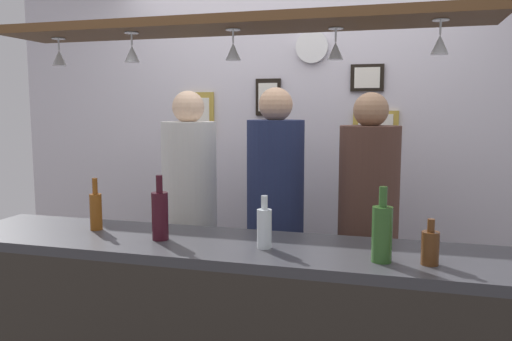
{
  "coord_description": "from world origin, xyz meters",
  "views": [
    {
      "loc": [
        0.72,
        -2.46,
        1.57
      ],
      "look_at": [
        0.0,
        0.1,
        1.25
      ],
      "focal_mm": 35.58,
      "sensor_mm": 36.0,
      "label": 1
    }
  ],
  "objects_px": {
    "bottle_soda_clear": "(264,227)",
    "picture_frame_caricature": "(197,115)",
    "person_left_white_patterned_shirt": "(190,198)",
    "bottle_beer_amber_tall": "(96,210)",
    "bottle_beer_brown_stubby": "(430,247)",
    "picture_frame_crest": "(268,97)",
    "person_middle_navy_shirt": "(275,201)",
    "person_right_brown_shirt": "(368,210)",
    "picture_frame_upper_small": "(367,78)",
    "picture_frame_lower_pair": "(376,124)",
    "bottle_champagne_green": "(382,232)",
    "wall_clock": "(312,47)",
    "bottle_wine_dark_red": "(160,214)"
  },
  "relations": [
    {
      "from": "picture_frame_upper_small",
      "to": "picture_frame_lower_pair",
      "type": "distance_m",
      "value": 0.32
    },
    {
      "from": "bottle_beer_amber_tall",
      "to": "wall_clock",
      "type": "relative_size",
      "value": 1.18
    },
    {
      "from": "bottle_beer_brown_stubby",
      "to": "bottle_champagne_green",
      "type": "bearing_deg",
      "value": -176.26
    },
    {
      "from": "bottle_beer_amber_tall",
      "to": "picture_frame_caricature",
      "type": "height_order",
      "value": "picture_frame_caricature"
    },
    {
      "from": "picture_frame_caricature",
      "to": "picture_frame_lower_pair",
      "type": "relative_size",
      "value": 1.13
    },
    {
      "from": "person_middle_navy_shirt",
      "to": "person_right_brown_shirt",
      "type": "xyz_separation_m",
      "value": [
        0.54,
        0.0,
        -0.02
      ]
    },
    {
      "from": "person_left_white_patterned_shirt",
      "to": "picture_frame_upper_small",
      "type": "height_order",
      "value": "picture_frame_upper_small"
    },
    {
      "from": "bottle_beer_brown_stubby",
      "to": "picture_frame_crest",
      "type": "xyz_separation_m",
      "value": [
        -1.03,
        1.5,
        0.61
      ]
    },
    {
      "from": "person_right_brown_shirt",
      "to": "picture_frame_crest",
      "type": "distance_m",
      "value": 1.17
    },
    {
      "from": "person_middle_navy_shirt",
      "to": "bottle_beer_amber_tall",
      "type": "distance_m",
      "value": 1.04
    },
    {
      "from": "person_right_brown_shirt",
      "to": "picture_frame_upper_small",
      "type": "relative_size",
      "value": 7.56
    },
    {
      "from": "wall_clock",
      "to": "bottle_soda_clear",
      "type": "bearing_deg",
      "value": -88.19
    },
    {
      "from": "bottle_beer_brown_stubby",
      "to": "picture_frame_crest",
      "type": "relative_size",
      "value": 0.69
    },
    {
      "from": "wall_clock",
      "to": "person_right_brown_shirt",
      "type": "bearing_deg",
      "value": -54.42
    },
    {
      "from": "person_middle_navy_shirt",
      "to": "bottle_beer_brown_stubby",
      "type": "distance_m",
      "value": 1.21
    },
    {
      "from": "bottle_wine_dark_red",
      "to": "picture_frame_crest",
      "type": "relative_size",
      "value": 1.15
    },
    {
      "from": "person_middle_navy_shirt",
      "to": "bottle_beer_brown_stubby",
      "type": "relative_size",
      "value": 9.42
    },
    {
      "from": "bottle_beer_brown_stubby",
      "to": "person_right_brown_shirt",
      "type": "bearing_deg",
      "value": 107.81
    },
    {
      "from": "bottle_soda_clear",
      "to": "bottle_wine_dark_red",
      "type": "height_order",
      "value": "bottle_wine_dark_red"
    },
    {
      "from": "bottle_beer_amber_tall",
      "to": "bottle_wine_dark_red",
      "type": "xyz_separation_m",
      "value": [
        0.39,
        -0.09,
        0.02
      ]
    },
    {
      "from": "bottle_champagne_green",
      "to": "bottle_wine_dark_red",
      "type": "relative_size",
      "value": 1.0
    },
    {
      "from": "picture_frame_caricature",
      "to": "wall_clock",
      "type": "distance_m",
      "value": 0.97
    },
    {
      "from": "person_left_white_patterned_shirt",
      "to": "bottle_wine_dark_red",
      "type": "bearing_deg",
      "value": -76.04
    },
    {
      "from": "bottle_champagne_green",
      "to": "picture_frame_lower_pair",
      "type": "height_order",
      "value": "picture_frame_lower_pair"
    },
    {
      "from": "bottle_beer_amber_tall",
      "to": "picture_frame_upper_small",
      "type": "relative_size",
      "value": 1.18
    },
    {
      "from": "person_middle_navy_shirt",
      "to": "person_right_brown_shirt",
      "type": "distance_m",
      "value": 0.54
    },
    {
      "from": "person_middle_navy_shirt",
      "to": "bottle_champagne_green",
      "type": "height_order",
      "value": "person_middle_navy_shirt"
    },
    {
      "from": "person_right_brown_shirt",
      "to": "bottle_champagne_green",
      "type": "distance_m",
      "value": 0.9
    },
    {
      "from": "person_middle_navy_shirt",
      "to": "bottle_soda_clear",
      "type": "relative_size",
      "value": 7.37
    },
    {
      "from": "person_middle_navy_shirt",
      "to": "person_right_brown_shirt",
      "type": "height_order",
      "value": "person_middle_navy_shirt"
    },
    {
      "from": "person_middle_navy_shirt",
      "to": "picture_frame_lower_pair",
      "type": "bearing_deg",
      "value": 48.65
    },
    {
      "from": "person_left_white_patterned_shirt",
      "to": "picture_frame_caricature",
      "type": "distance_m",
      "value": 0.82
    },
    {
      "from": "person_left_white_patterned_shirt",
      "to": "bottle_beer_amber_tall",
      "type": "relative_size",
      "value": 6.46
    },
    {
      "from": "person_left_white_patterned_shirt",
      "to": "bottle_soda_clear",
      "type": "relative_size",
      "value": 7.31
    },
    {
      "from": "picture_frame_lower_pair",
      "to": "wall_clock",
      "type": "relative_size",
      "value": 1.36
    },
    {
      "from": "person_middle_navy_shirt",
      "to": "picture_frame_upper_small",
      "type": "relative_size",
      "value": 7.71
    },
    {
      "from": "person_right_brown_shirt",
      "to": "bottle_beer_brown_stubby",
      "type": "bearing_deg",
      "value": -72.19
    },
    {
      "from": "bottle_soda_clear",
      "to": "bottle_champagne_green",
      "type": "bearing_deg",
      "value": -7.55
    },
    {
      "from": "person_left_white_patterned_shirt",
      "to": "picture_frame_upper_small",
      "type": "xyz_separation_m",
      "value": [
        1.03,
        0.62,
        0.76
      ]
    },
    {
      "from": "picture_frame_crest",
      "to": "wall_clock",
      "type": "relative_size",
      "value": 1.18
    },
    {
      "from": "bottle_soda_clear",
      "to": "picture_frame_caricature",
      "type": "height_order",
      "value": "picture_frame_caricature"
    },
    {
      "from": "bottle_beer_amber_tall",
      "to": "picture_frame_crest",
      "type": "xyz_separation_m",
      "value": [
        0.54,
        1.35,
        0.58
      ]
    },
    {
      "from": "bottle_soda_clear",
      "to": "picture_frame_caricature",
      "type": "relative_size",
      "value": 0.68
    },
    {
      "from": "bottle_beer_brown_stubby",
      "to": "bottle_beer_amber_tall",
      "type": "distance_m",
      "value": 1.58
    },
    {
      "from": "person_middle_navy_shirt",
      "to": "person_right_brown_shirt",
      "type": "bearing_deg",
      "value": 0.0
    },
    {
      "from": "bottle_beer_amber_tall",
      "to": "picture_frame_lower_pair",
      "type": "height_order",
      "value": "picture_frame_lower_pair"
    },
    {
      "from": "bottle_beer_brown_stubby",
      "to": "wall_clock",
      "type": "height_order",
      "value": "wall_clock"
    },
    {
      "from": "person_left_white_patterned_shirt",
      "to": "bottle_champagne_green",
      "type": "height_order",
      "value": "person_left_white_patterned_shirt"
    },
    {
      "from": "bottle_wine_dark_red",
      "to": "picture_frame_caricature",
      "type": "xyz_separation_m",
      "value": [
        -0.4,
        1.44,
        0.43
      ]
    },
    {
      "from": "person_middle_navy_shirt",
      "to": "picture_frame_lower_pair",
      "type": "height_order",
      "value": "person_middle_navy_shirt"
    }
  ]
}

